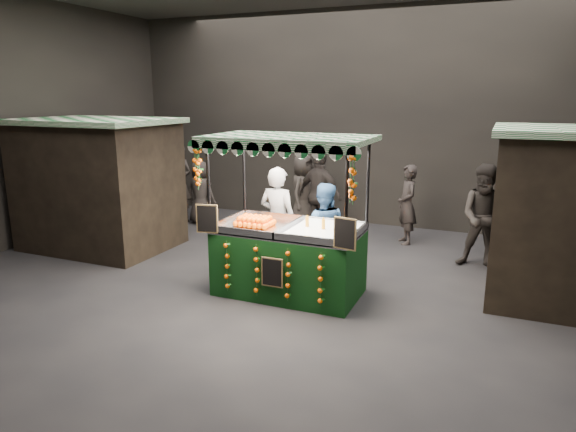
% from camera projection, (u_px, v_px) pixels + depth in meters
% --- Properties ---
extents(ground, '(12.00, 12.00, 0.00)m').
position_uv_depth(ground, '(278.00, 294.00, 8.01)').
color(ground, black).
rests_on(ground, ground).
extents(market_hall, '(12.10, 10.10, 5.05)m').
position_uv_depth(market_hall, '(277.00, 71.00, 7.23)').
color(market_hall, black).
rests_on(market_hall, ground).
extents(neighbour_stall_left, '(3.00, 2.20, 2.60)m').
position_uv_depth(neighbour_stall_left, '(99.00, 184.00, 10.28)').
color(neighbour_stall_left, black).
rests_on(neighbour_stall_left, ground).
extents(juice_stall, '(2.55, 1.50, 2.47)m').
position_uv_depth(juice_stall, '(289.00, 247.00, 7.87)').
color(juice_stall, black).
rests_on(juice_stall, ground).
extents(vendor_grey, '(0.72, 0.50, 1.87)m').
position_uv_depth(vendor_grey, '(278.00, 220.00, 8.83)').
color(vendor_grey, gray).
rests_on(vendor_grey, ground).
extents(vendor_blue, '(0.92, 0.79, 1.64)m').
position_uv_depth(vendor_blue, '(323.00, 231.00, 8.58)').
color(vendor_blue, navy).
rests_on(vendor_blue, ground).
extents(shopper_0, '(0.72, 0.50, 1.92)m').
position_uv_depth(shopper_0, '(179.00, 183.00, 12.41)').
color(shopper_0, '#282320').
rests_on(shopper_0, ground).
extents(shopper_1, '(0.95, 0.76, 1.88)m').
position_uv_depth(shopper_1, '(486.00, 217.00, 9.03)').
color(shopper_1, black).
rests_on(shopper_1, ground).
extents(shopper_2, '(1.20, 0.78, 1.89)m').
position_uv_depth(shopper_2, '(320.00, 195.00, 10.98)').
color(shopper_2, '#2A2422').
rests_on(shopper_2, ground).
extents(shopper_3, '(1.14, 1.39, 1.87)m').
position_uv_depth(shopper_3, '(514.00, 215.00, 9.24)').
color(shopper_3, black).
rests_on(shopper_3, ground).
extents(shopper_4, '(0.76, 0.51, 1.52)m').
position_uv_depth(shopper_4, '(201.00, 193.00, 12.26)').
color(shopper_4, '#2D2724').
rests_on(shopper_4, ground).
extents(shopper_6, '(0.64, 0.72, 1.66)m').
position_uv_depth(shopper_6, '(407.00, 205.00, 10.59)').
color(shopper_6, black).
rests_on(shopper_6, ground).
extents(shopper_7, '(0.63, 0.90, 1.75)m').
position_uv_depth(shopper_7, '(303.00, 193.00, 11.63)').
color(shopper_7, '#292421').
rests_on(shopper_7, ground).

